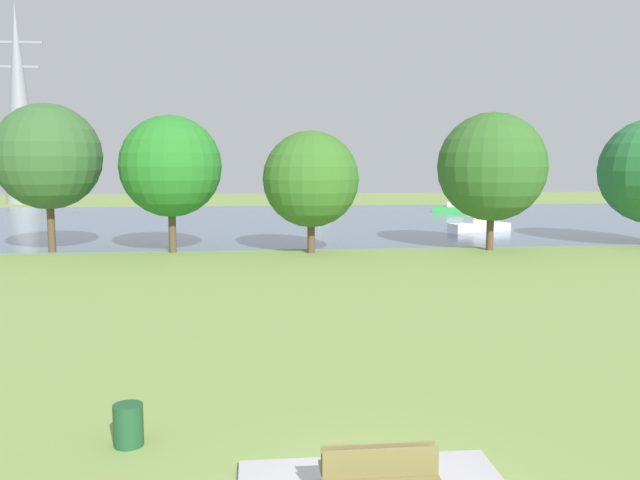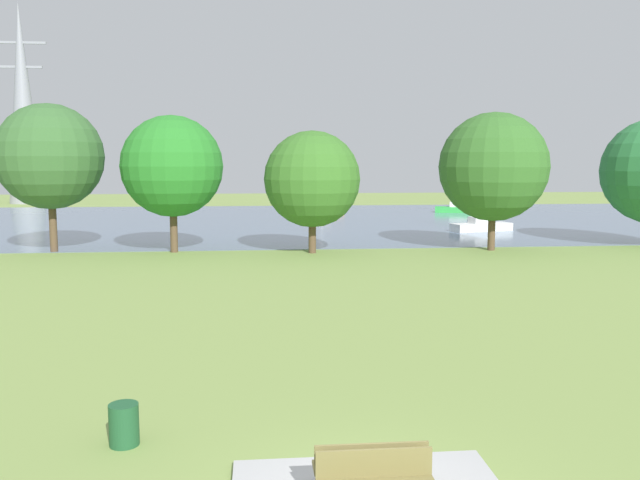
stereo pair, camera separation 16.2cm
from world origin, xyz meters
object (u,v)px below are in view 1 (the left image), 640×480
sailboat_green (456,208)px  electricity_pylon (19,104)px  litter_bin (128,425)px  tree_west_far (48,157)px  tree_mid_shore (492,167)px  tree_east_near (311,179)px  sailboat_orange (319,207)px  sailboat_white (479,225)px  tree_east_far (171,166)px  bench_facing_water (376,470)px

sailboat_green → electricity_pylon: (-50.72, 20.66, 12.22)m
litter_bin → electricity_pylon: electricity_pylon is taller
electricity_pylon → tree_west_far: bearing=-69.9°
tree_west_far → tree_mid_shore: size_ratio=1.05×
sailboat_green → electricity_pylon: 56.12m
tree_east_near → sailboat_orange: bearing=83.4°
sailboat_white → tree_west_far: bearing=-163.1°
sailboat_orange → tree_mid_shore: (7.15, -32.66, 4.57)m
tree_west_far → tree_mid_shore: tree_west_far is taller
litter_bin → sailboat_orange: 59.45m
litter_bin → tree_east_near: tree_east_near is taller
tree_east_far → electricity_pylon: 55.06m
tree_east_near → electricity_pylon: 60.18m
sailboat_white → electricity_pylon: bearing=140.4°
litter_bin → sailboat_white: size_ratio=0.10×
litter_bin → sailboat_orange: (9.51, 58.69, 0.06)m
tree_east_near → tree_mid_shore: size_ratio=0.86×
tree_east_far → electricity_pylon: (-24.68, 48.63, 7.61)m
litter_bin → sailboat_green: 59.80m
tree_west_far → tree_mid_shore: bearing=-3.9°
sailboat_white → tree_east_far: bearing=-156.2°
litter_bin → sailboat_orange: bearing=80.8°
tree_east_near → tree_mid_shore: 10.95m
sailboat_orange → electricity_pylon: 42.13m
litter_bin → electricity_pylon: size_ratio=0.03×
litter_bin → tree_east_far: 27.47m
sailboat_white → electricity_pylon: electricity_pylon is taller
tree_west_far → electricity_pylon: electricity_pylon is taller
sailboat_white → tree_west_far: tree_west_far is taller
tree_east_far → tree_west_far: bearing=173.0°
sailboat_green → electricity_pylon: electricity_pylon is taller
litter_bin → sailboat_white: bearing=61.7°
litter_bin → tree_east_near: size_ratio=0.11×
bench_facing_water → tree_east_far: tree_east_far is taller
tree_west_far → tree_east_far: (7.18, -0.88, -0.56)m
tree_mid_shore → electricity_pylon: size_ratio=0.33×
sailboat_white → tree_east_far: size_ratio=0.95×
sailboat_white → tree_west_far: 31.14m
bench_facing_water → sailboat_white: bearing=68.4°
sailboat_orange → tree_east_far: bearing=-110.6°
sailboat_white → tree_west_far: size_ratio=0.87×
bench_facing_water → tree_mid_shore: tree_mid_shore is taller
sailboat_green → tree_mid_shore: 30.08m
sailboat_green → tree_east_near: 34.38m
sailboat_white → tree_mid_shore: size_ratio=0.92×
sailboat_green → electricity_pylon: bearing=157.8°
sailboat_green → tree_east_near: (-17.90, -29.09, 3.88)m
tree_east_near → tree_mid_shore: bearing=1.0°
tree_east_far → tree_mid_shore: size_ratio=0.97×
litter_bin → sailboat_green: bearing=66.7°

